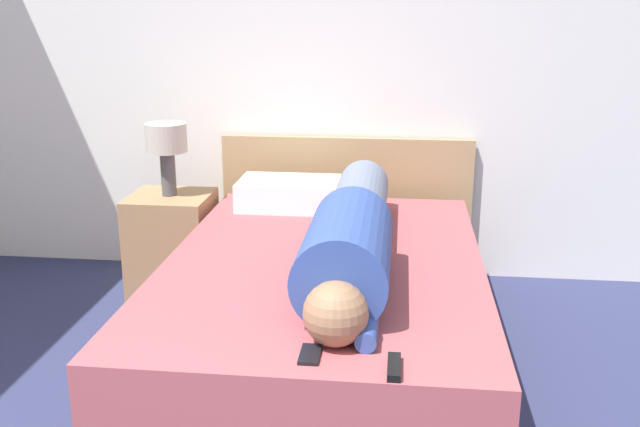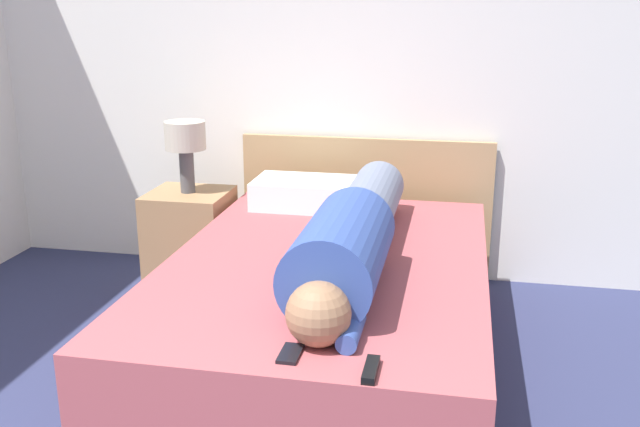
% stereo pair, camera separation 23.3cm
% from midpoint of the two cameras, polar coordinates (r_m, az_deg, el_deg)
% --- Properties ---
extents(wall_back, '(5.42, 0.06, 2.60)m').
position_cam_midpoint_polar(wall_back, '(4.21, -1.87, 12.48)').
color(wall_back, white).
rests_on(wall_back, ground_plane).
extents(bed, '(1.37, 2.08, 0.52)m').
position_cam_midpoint_polar(bed, '(3.20, -1.78, -8.05)').
color(bed, '#A84C51').
rests_on(bed, ground_plane).
extents(headboard, '(1.49, 0.04, 0.84)m').
position_cam_midpoint_polar(headboard, '(4.27, 0.52, 0.53)').
color(headboard, tan).
rests_on(headboard, ground_plane).
extents(nightstand, '(0.44, 0.42, 0.57)m').
position_cam_midpoint_polar(nightstand, '(4.13, -13.31, -2.42)').
color(nightstand, '#A37A51').
rests_on(nightstand, ground_plane).
extents(table_lamp, '(0.22, 0.22, 0.40)m').
position_cam_midpoint_polar(table_lamp, '(3.99, -13.85, 5.43)').
color(table_lamp, '#4C4C51').
rests_on(table_lamp, nightstand).
extents(person_lying, '(0.33, 1.75, 0.33)m').
position_cam_midpoint_polar(person_lying, '(2.94, 0.29, -1.71)').
color(person_lying, '#936B4C').
rests_on(person_lying, bed).
extents(pillow_near_headboard, '(0.54, 0.35, 0.15)m').
position_cam_midpoint_polar(pillow_near_headboard, '(3.88, -4.21, 1.59)').
color(pillow_near_headboard, white).
rests_on(pillow_near_headboard, bed).
extents(tv_remote, '(0.04, 0.15, 0.02)m').
position_cam_midpoint_polar(tv_remote, '(2.19, 2.86, -12.23)').
color(tv_remote, black).
rests_on(tv_remote, bed).
extents(cell_phone, '(0.06, 0.13, 0.01)m').
position_cam_midpoint_polar(cell_phone, '(2.28, -3.78, -11.24)').
color(cell_phone, black).
rests_on(cell_phone, bed).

